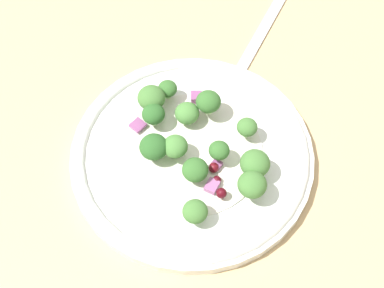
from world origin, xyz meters
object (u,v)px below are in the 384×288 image
Objects in this scene: broccoli_floret_0 at (151,98)px; broccoli_floret_2 at (175,147)px; broccoli_floret_1 at (187,114)px; fork at (255,44)px; plate at (192,154)px.

broccoli_floret_0 is 5.97cm from broccoli_floret_2.
broccoli_floret_2 reaches higher than broccoli_floret_1.
broccoli_floret_1 reaches higher than fork.
broccoli_floret_1 is at bearing -158.14° from broccoli_floret_2.
plate is at bearing 144.40° from broccoli_floret_2.
fork is (-14.39, 2.99, -2.91)cm from broccoli_floret_0.
broccoli_floret_2 is at bearing 7.30° from fork.
plate is at bearing 11.21° from fork.
broccoli_floret_0 is at bearing -78.23° from broccoli_floret_1.
plate is 9.67× the size of broccoli_floret_1.
broccoli_floret_2 is at bearing -35.60° from plate.
broccoli_floret_1 is at bearing 3.09° from fork.
broccoli_floret_2 is at bearing 60.80° from broccoli_floret_0.
broccoli_floret_0 is at bearing -119.20° from broccoli_floret_2.
plate is 8.41× the size of broccoli_floret_0.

